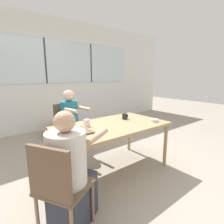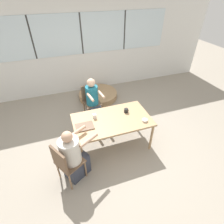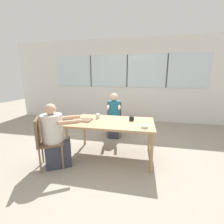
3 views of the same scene
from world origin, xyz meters
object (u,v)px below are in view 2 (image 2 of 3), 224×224
at_px(person_woman_green_shirt, 93,102).
at_px(coffee_mug, 126,111).
at_px(person_man_blue_shirt, 74,157).
at_px(bowl_white_shallow, 145,120).
at_px(chair_for_woman_green_shirt, 90,99).
at_px(chair_for_man_blue_shirt, 65,162).
at_px(milk_carton_small, 95,116).
at_px(folded_table_stack, 98,95).

height_order(person_woman_green_shirt, coffee_mug, person_woman_green_shirt).
bearing_deg(coffee_mug, person_man_blue_shirt, -152.91).
xyz_separation_m(person_woman_green_shirt, bowl_white_shallow, (0.74, -1.27, 0.21)).
distance_m(chair_for_woman_green_shirt, chair_for_man_blue_shirt, 1.96).
distance_m(person_woman_green_shirt, person_man_blue_shirt, 1.68).
relative_size(chair_for_woman_green_shirt, coffee_mug, 9.65).
bearing_deg(chair_for_woman_green_shirt, person_man_blue_shirt, 58.79).
relative_size(coffee_mug, milk_carton_small, 0.96).
distance_m(person_man_blue_shirt, folded_table_stack, 2.74).
bearing_deg(person_man_blue_shirt, chair_for_man_blue_shirt, -90.00).
bearing_deg(person_man_blue_shirt, chair_for_woman_green_shirt, 127.26).
height_order(chair_for_man_blue_shirt, coffee_mug, chair_for_man_blue_shirt).
xyz_separation_m(chair_for_woman_green_shirt, milk_carton_small, (-0.14, -1.02, 0.23)).
bearing_deg(folded_table_stack, milk_carton_small, -106.58).
distance_m(milk_carton_small, bowl_white_shallow, 1.00).
distance_m(chair_for_man_blue_shirt, bowl_white_shallow, 1.66).
relative_size(chair_for_man_blue_shirt, person_woman_green_shirt, 0.77).
bearing_deg(folded_table_stack, coffee_mug, -85.88).
relative_size(milk_carton_small, folded_table_stack, 0.08).
bearing_deg(chair_for_man_blue_shirt, folded_table_stack, 123.95).
relative_size(bowl_white_shallow, folded_table_stack, 0.10).
bearing_deg(milk_carton_small, folded_table_stack, 73.42).
bearing_deg(chair_for_woman_green_shirt, bowl_white_shallow, 109.54).
xyz_separation_m(chair_for_man_blue_shirt, person_man_blue_shirt, (0.15, 0.09, -0.04)).
height_order(coffee_mug, bowl_white_shallow, coffee_mug).
xyz_separation_m(chair_for_man_blue_shirt, bowl_white_shallow, (1.62, 0.33, 0.21)).
relative_size(person_man_blue_shirt, coffee_mug, 12.18).
bearing_deg(bowl_white_shallow, coffee_mug, 121.19).
distance_m(person_woman_green_shirt, bowl_white_shallow, 1.49).
bearing_deg(chair_for_woman_green_shirt, folded_table_stack, -125.14).
bearing_deg(folded_table_stack, chair_for_woman_green_shirt, -116.59).
relative_size(person_woman_green_shirt, coffee_mug, 12.54).
xyz_separation_m(person_man_blue_shirt, milk_carton_small, (0.56, 0.66, 0.27)).
bearing_deg(chair_for_man_blue_shirt, milk_carton_small, 106.39).
bearing_deg(coffee_mug, chair_for_man_blue_shirt, -152.58).
distance_m(chair_for_woman_green_shirt, coffee_mug, 1.20).
bearing_deg(bowl_white_shallow, person_woman_green_shirt, 120.23).
xyz_separation_m(coffee_mug, folded_table_stack, (-0.13, 1.85, -0.66)).
height_order(chair_for_man_blue_shirt, person_woman_green_shirt, person_woman_green_shirt).
bearing_deg(chair_for_man_blue_shirt, coffee_mug, 87.33).
xyz_separation_m(coffee_mug, bowl_white_shallow, (0.23, -0.39, -0.02)).
relative_size(person_man_blue_shirt, folded_table_stack, 0.95).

